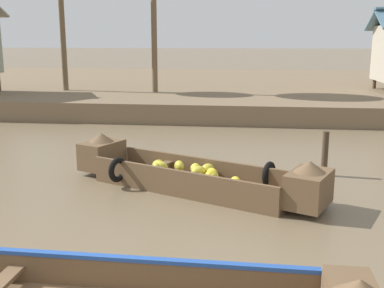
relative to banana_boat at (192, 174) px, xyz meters
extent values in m
plane|color=#726047|center=(-0.60, 4.36, -0.33)|extent=(300.00, 300.00, 0.00)
cube|color=#756047|center=(-0.60, 17.10, 0.04)|extent=(160.00, 20.00, 0.73)
cube|color=brown|center=(0.00, 0.00, -0.27)|extent=(4.25, 2.74, 0.12)
cube|color=brown|center=(0.22, 0.48, 0.00)|extent=(3.82, 1.77, 0.42)
cube|color=brown|center=(-0.22, -0.49, 0.00)|extent=(3.82, 1.77, 0.42)
cube|color=brown|center=(2.18, -0.98, 0.10)|extent=(0.98, 1.15, 0.61)
cone|color=brown|center=(2.18, -0.98, 0.50)|extent=(0.74, 0.74, 0.20)
cube|color=brown|center=(-2.18, 0.98, 0.10)|extent=(0.98, 1.15, 0.61)
cone|color=brown|center=(-2.18, 0.98, 0.50)|extent=(0.74, 0.74, 0.20)
cube|color=brown|center=(-0.81, 0.36, 0.02)|extent=(0.60, 1.02, 0.05)
torus|color=black|center=(1.54, 0.02, 0.04)|extent=(0.32, 0.52, 0.52)
torus|color=black|center=(-1.54, -0.02, 0.04)|extent=(0.32, 0.52, 0.52)
ellipsoid|color=gold|center=(0.13, 0.01, 0.07)|extent=(0.40, 0.41, 0.21)
ellipsoid|color=yellow|center=(-0.82, 0.59, 0.02)|extent=(0.32, 0.38, 0.20)
ellipsoid|color=yellow|center=(0.41, -0.06, 0.05)|extent=(0.32, 0.36, 0.21)
ellipsoid|color=yellow|center=(0.80, -0.70, 0.01)|extent=(0.32, 0.35, 0.20)
ellipsoid|color=yellow|center=(0.43, -0.35, 0.08)|extent=(0.37, 0.36, 0.25)
ellipsoid|color=gold|center=(-0.75, 0.19, 0.05)|extent=(0.23, 0.30, 0.26)
ellipsoid|color=gold|center=(-0.32, 0.42, 0.04)|extent=(0.32, 0.36, 0.24)
ellipsoid|color=gold|center=(0.45, -0.37, 0.07)|extent=(0.26, 0.29, 0.23)
ellipsoid|color=yellow|center=(-0.69, 0.20, 0.07)|extent=(0.36, 0.25, 0.25)
ellipsoid|color=yellow|center=(0.04, 0.23, 0.06)|extent=(0.25, 0.31, 0.21)
ellipsoid|color=yellow|center=(0.89, -0.50, 0.02)|extent=(0.28, 0.31, 0.22)
ellipsoid|color=gold|center=(0.30, 0.20, 0.07)|extent=(0.37, 0.39, 0.22)
cube|color=brown|center=(-0.54, -4.13, -0.03)|extent=(4.98, 0.14, 0.35)
cube|color=#234C9E|center=(-0.54, -4.13, 0.17)|extent=(4.98, 0.16, 0.05)
cylinder|color=#4C3826|center=(6.88, 13.79, 0.64)|extent=(0.16, 0.16, 0.46)
cylinder|color=brown|center=(-2.99, 11.07, 3.37)|extent=(0.24, 0.24, 5.92)
cylinder|color=brown|center=(-7.15, 11.33, 3.18)|extent=(0.24, 0.24, 5.54)
cylinder|color=#423323|center=(2.81, 1.37, 0.18)|extent=(0.14, 0.14, 1.01)
camera|label=1|loc=(1.11, -9.02, 2.66)|focal=43.80mm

